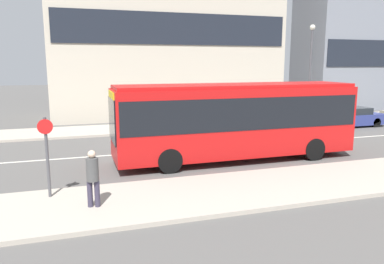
{
  "coord_description": "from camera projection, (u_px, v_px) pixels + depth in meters",
  "views": [
    {
      "loc": [
        -4.47,
        -16.81,
        4.12
      ],
      "look_at": [
        0.21,
        -2.08,
        1.26
      ],
      "focal_mm": 35.0,
      "sensor_mm": 36.0,
      "label": 1
    }
  ],
  "objects": [
    {
      "name": "bus_stop_sign",
      "position": [
        47.0,
        151.0,
        11.06
      ],
      "size": [
        0.44,
        0.12,
        2.43
      ],
      "color": "#4C4C51",
      "rests_on": "sidewalk_near"
    },
    {
      "name": "ground_plane",
      "position": [
        175.0,
        151.0,
        17.84
      ],
      "size": [
        120.0,
        120.0,
        0.0
      ],
      "primitive_type": "plane",
      "color": "#595654"
    },
    {
      "name": "apartment_block_right_tower",
      "position": [
        372.0,
        9.0,
        34.03
      ],
      "size": [
        13.45,
        5.17,
        17.91
      ],
      "color": "gray",
      "rests_on": "ground_plane"
    },
    {
      "name": "sidewalk_far",
      "position": [
        149.0,
        128.0,
        23.68
      ],
      "size": [
        44.0,
        3.5,
        0.13
      ],
      "color": "#B2A899",
      "rests_on": "ground_plane"
    },
    {
      "name": "lane_centerline",
      "position": [
        175.0,
        151.0,
        17.84
      ],
      "size": [
        41.8,
        0.16,
        0.01
      ],
      "color": "silver",
      "rests_on": "ground_plane"
    },
    {
      "name": "street_lamp",
      "position": [
        311.0,
        63.0,
        25.18
      ],
      "size": [
        0.36,
        0.36,
        6.49
      ],
      "color": "#4C4C51",
      "rests_on": "sidewalk_far"
    },
    {
      "name": "city_bus",
      "position": [
        235.0,
        117.0,
        15.88
      ],
      "size": [
        10.33,
        2.52,
        3.25
      ],
      "rotation": [
        0.0,
        0.0,
        0.09
      ],
      "color": "red",
      "rests_on": "ground_plane"
    },
    {
      "name": "pedestrian_near_stop",
      "position": [
        93.0,
        175.0,
        10.39
      ],
      "size": [
        0.34,
        0.34,
        1.63
      ],
      "rotation": [
        0.0,
        0.0,
        2.88
      ],
      "color": "#383347",
      "rests_on": "sidewalk_near"
    },
    {
      "name": "parked_car_0",
      "position": [
        351.0,
        117.0,
        24.61
      ],
      "size": [
        4.26,
        1.78,
        1.26
      ],
      "color": "navy",
      "rests_on": "ground_plane"
    },
    {
      "name": "sidewalk_near",
      "position": [
        225.0,
        192.0,
        11.97
      ],
      "size": [
        44.0,
        3.5,
        0.13
      ],
      "color": "#B2A899",
      "rests_on": "ground_plane"
    }
  ]
}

